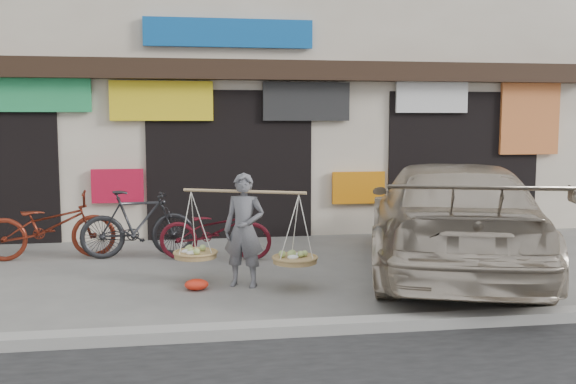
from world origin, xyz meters
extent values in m
plane|color=slate|center=(0.00, 0.00, 0.00)|extent=(70.00, 70.00, 0.00)
cube|color=gray|center=(0.00, -2.00, 0.06)|extent=(70.00, 0.25, 0.12)
cube|color=beige|center=(0.00, 6.50, 3.50)|extent=(14.00, 6.00, 7.00)
cube|color=black|center=(0.00, 3.35, 3.05)|extent=(14.00, 0.35, 0.35)
cube|color=black|center=(0.00, 3.75, 1.35)|extent=(3.00, 0.60, 2.70)
cube|color=black|center=(4.50, 3.75, 1.35)|extent=(3.00, 0.60, 2.70)
cube|color=#269C56|center=(-3.20, 3.42, 2.60)|extent=(1.60, 0.08, 0.60)
cube|color=yellow|center=(-1.20, 3.42, 2.50)|extent=(1.80, 0.08, 0.70)
cube|color=#252525|center=(1.40, 3.42, 2.50)|extent=(1.60, 0.08, 0.70)
cube|color=silver|center=(3.80, 3.42, 2.60)|extent=(1.40, 0.08, 0.60)
cube|color=orange|center=(5.80, 3.42, 2.20)|extent=(1.20, 0.08, 1.40)
cube|color=red|center=(-2.00, 3.42, 1.00)|extent=(0.90, 0.08, 0.60)
cube|color=orange|center=(2.40, 3.42, 0.90)|extent=(1.00, 0.08, 0.60)
cube|color=#0F54A1|center=(0.00, 3.42, 3.70)|extent=(3.00, 0.08, 0.50)
imported|color=#5D5D61|center=(-0.05, -0.03, 0.74)|extent=(0.63, 0.53, 1.48)
cylinder|color=tan|center=(-0.05, -0.03, 1.24)|extent=(1.54, 0.67, 0.04)
cylinder|color=#A5844E|center=(-0.67, 0.23, 0.38)|extent=(0.56, 0.56, 0.07)
ellipsoid|color=#A5BF66|center=(-0.67, 0.23, 0.44)|extent=(0.39, 0.39, 0.10)
cylinder|color=#A5844E|center=(0.58, -0.29, 0.38)|extent=(0.56, 0.56, 0.07)
ellipsoid|color=#A5BF66|center=(0.58, -0.29, 0.44)|extent=(0.39, 0.39, 0.10)
imported|color=#601E10|center=(-2.91, 2.10, 0.52)|extent=(2.05, 0.92, 1.04)
imported|color=black|center=(-1.55, 2.01, 0.53)|extent=(1.82, 0.69, 1.07)
imported|color=#4C0D15|center=(-0.36, 1.65, 0.46)|extent=(1.83, 0.94, 0.92)
imported|color=#BEAF99|center=(2.91, 0.33, 0.79)|extent=(3.68, 5.82, 1.57)
cube|color=black|center=(3.66, 2.79, 0.55)|extent=(1.66, 0.59, 0.45)
cube|color=silver|center=(3.68, 2.86, 0.45)|extent=(0.44, 0.15, 0.12)
ellipsoid|color=red|center=(-0.67, -0.13, 0.07)|extent=(0.31, 0.25, 0.14)
camera|label=1|loc=(-0.74, -8.21, 2.14)|focal=40.00mm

